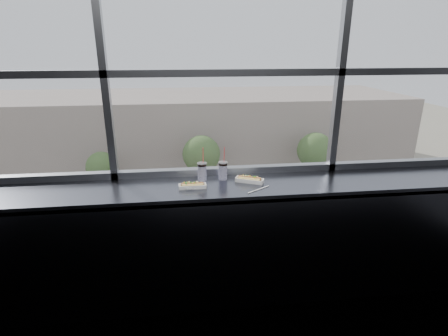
{
  "coord_description": "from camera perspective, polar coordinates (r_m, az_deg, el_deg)",
  "views": [
    {
      "loc": [
        -0.39,
        -1.5,
        2.21
      ],
      "look_at": [
        -0.06,
        1.23,
        1.25
      ],
      "focal_mm": 28.0,
      "sensor_mm": 36.0,
      "label": 1
    }
  ],
  "objects": [
    {
      "name": "car_far_a",
      "position": [
        30.78,
        -22.35,
        -5.55
      ],
      "size": [
        3.18,
        6.28,
        2.01
      ],
      "primitive_type": "imported",
      "rotation": [
        0.0,
        0.0,
        1.68
      ],
      "color": "black",
      "rests_on": "street_asphalt"
    },
    {
      "name": "far_building",
      "position": [
        42.03,
        -6.34,
        6.46
      ],
      "size": [
        50.0,
        14.0,
        8.0
      ],
      "primitive_type": "cube",
      "color": "gray",
      "rests_on": "plaza_ground"
    },
    {
      "name": "car_near_b",
      "position": [
        23.47,
        -23.11,
        -13.36
      ],
      "size": [
        3.31,
        6.86,
        2.22
      ],
      "primitive_type": "imported",
      "rotation": [
        0.0,
        0.0,
        1.49
      ],
      "color": "black",
      "rests_on": "street_asphalt"
    },
    {
      "name": "car_near_e",
      "position": [
        26.0,
        24.5,
        -10.3
      ],
      "size": [
        2.77,
        6.57,
        2.18
      ],
      "primitive_type": "imported",
      "rotation": [
        0.0,
        0.0,
        1.56
      ],
      "color": "navy",
      "rests_on": "street_asphalt"
    },
    {
      "name": "wall_back_lower",
      "position": [
        3.45,
        0.4,
        -9.48
      ],
      "size": [
        6.0,
        0.0,
        6.0
      ],
      "primitive_type": "plane",
      "rotation": [
        1.57,
        0.0,
        0.0
      ],
      "color": "black",
      "rests_on": "ground"
    },
    {
      "name": "car_near_d",
      "position": [
        24.06,
        15.01,
        -11.61
      ],
      "size": [
        2.97,
        6.58,
        2.16
      ],
      "primitive_type": "imported",
      "rotation": [
        0.0,
        0.0,
        1.61
      ],
      "color": "beige",
      "rests_on": "street_asphalt"
    },
    {
      "name": "counter_fascia",
      "position": [
        3.0,
        1.74,
        -14.3
      ],
      "size": [
        6.0,
        0.04,
        1.04
      ],
      "primitive_type": "cube",
      "color": "slate",
      "rests_on": "ground"
    },
    {
      "name": "tree_center",
      "position": [
        32.46,
        -3.71,
        2.23
      ],
      "size": [
        3.53,
        3.53,
        5.52
      ],
      "color": "#47382B",
      "rests_on": "far_sidewalk"
    },
    {
      "name": "car_far_c",
      "position": [
        32.1,
        16.6,
        -3.56
      ],
      "size": [
        2.94,
        6.96,
        2.31
      ],
      "primitive_type": "imported",
      "rotation": [
        0.0,
        0.0,
        1.56
      ],
      "color": "white",
      "rests_on": "street_asphalt"
    },
    {
      "name": "car_far_b",
      "position": [
        29.57,
        -4.35,
        -4.78
      ],
      "size": [
        3.66,
        7.15,
        2.29
      ],
      "primitive_type": "imported",
      "rotation": [
        0.0,
        0.0,
        1.69
      ],
      "color": "#AD061C",
      "rests_on": "street_asphalt"
    },
    {
      "name": "tree_left",
      "position": [
        33.49,
        -19.38,
        0.2
      ],
      "size": [
        2.75,
        2.75,
        4.29
      ],
      "color": "#47382B",
      "rests_on": "far_sidewalk"
    },
    {
      "name": "soda_cup_right",
      "position": [
        3.06,
        -0.18,
        -0.28
      ],
      "size": [
        0.08,
        0.08,
        0.3
      ],
      "color": "white",
      "rests_on": "counter"
    },
    {
      "name": "plaza_ground",
      "position": [
        48.34,
        -6.28,
        3.26
      ],
      "size": [
        120.0,
        120.0,
        0.0
      ],
      "primitive_type": "plane",
      "color": "gray",
      "rests_on": "ground"
    },
    {
      "name": "pedestrian_d",
      "position": [
        33.45,
        6.59,
        -2.38
      ],
      "size": [
        0.82,
        0.61,
        1.84
      ],
      "primitive_type": "imported",
      "color": "#66605B",
      "rests_on": "far_sidewalk"
    },
    {
      "name": "window_mullions",
      "position": [
        3.03,
        0.48,
        20.96
      ],
      "size": [
        6.0,
        0.08,
        2.4
      ],
      "primitive_type": null,
      "color": "gray",
      "rests_on": "ground"
    },
    {
      "name": "far_sidewalk",
      "position": [
        33.69,
        -5.79,
        -3.92
      ],
      "size": [
        80.0,
        6.0,
        0.04
      ],
      "primitive_type": "cube",
      "color": "gray",
      "rests_on": "plaza_ground"
    },
    {
      "name": "hotdog_tray_right",
      "position": [
        3.02,
        4.18,
        -1.89
      ],
      "size": [
        0.25,
        0.17,
        0.06
      ],
      "rotation": [
        0.0,
        0.0,
        -0.43
      ],
      "color": "white",
      "rests_on": "counter"
    },
    {
      "name": "car_near_c",
      "position": [
        22.55,
        -4.58,
        -13.36
      ],
      "size": [
        3.36,
        6.44,
        2.05
      ],
      "primitive_type": "imported",
      "rotation": [
        0.0,
        0.0,
        1.44
      ],
      "color": "maroon",
      "rests_on": "street_asphalt"
    },
    {
      "name": "wrapper",
      "position": [
        2.88,
        -5.6,
        -3.26
      ],
      "size": [
        0.09,
        0.07,
        0.02
      ],
      "primitive_type": "ellipsoid",
      "color": "silver",
      "rests_on": "counter"
    },
    {
      "name": "pedestrian_a",
      "position": [
        33.16,
        -19.36,
        -3.52
      ],
      "size": [
        0.85,
        0.64,
        1.92
      ],
      "primitive_type": "imported",
      "rotation": [
        0.0,
        0.0,
        3.14
      ],
      "color": "#66605B",
      "rests_on": "far_sidewalk"
    },
    {
      "name": "hotdog_tray_left",
      "position": [
        2.9,
        -5.16,
        -2.86
      ],
      "size": [
        0.23,
        0.07,
        0.06
      ],
      "rotation": [
        0.0,
        0.0,
        0.0
      ],
      "color": "white",
      "rests_on": "counter"
    },
    {
      "name": "loose_straw",
      "position": [
        2.87,
        5.67,
        -3.5
      ],
      "size": [
        0.2,
        0.14,
        0.01
      ],
      "primitive_type": "cylinder",
      "rotation": [
        0.0,
        1.57,
        0.57
      ],
      "color": "white",
      "rests_on": "counter"
    },
    {
      "name": "counter",
      "position": [
        2.98,
        1.11,
        -3.22
      ],
      "size": [
        6.0,
        0.55,
        0.06
      ],
      "primitive_type": "cube",
      "color": "slate",
      "rests_on": "ground"
    },
    {
      "name": "pedestrian_b",
      "position": [
        33.74,
        -4.29,
        -1.96
      ],
      "size": [
        0.89,
        0.67,
        2.01
      ],
      "primitive_type": "imported",
      "rotation": [
        0.0,
        0.0,
        3.14
      ],
      "color": "#66605B",
      "rests_on": "far_sidewalk"
    },
    {
      "name": "window_glass",
      "position": [
        3.05,
        0.43,
        20.95
      ],
      "size": [
        6.0,
        0.0,
        6.0
      ],
      "primitive_type": "plane",
      "rotation": [
        1.57,
        0.0,
        0.0
      ],
      "color": "silver",
      "rests_on": "ground"
    },
    {
      "name": "soda_cup_left",
      "position": [
        3.04,
        -3.6,
        -0.44
      ],
      "size": [
        0.08,
        0.08,
        0.3
      ],
      "color": "white",
      "rests_on": "counter"
    },
    {
      "name": "tree_right",
      "position": [
        34.81,
        14.65,
        2.75
      ],
      "size": [
        3.5,
        3.5,
        5.47
      ],
      "color": "#47382B",
      "rests_on": "far_sidewalk"
    },
    {
      "name": "street_asphalt",
      "position": [
        26.51,
        -5.32,
        -10.67
      ],
      "size": [
        80.0,
        10.0,
        0.06
      ],
      "primitive_type": "cube",
      "color": "black",
      "rests_on": "plaza_ground"
    }
  ]
}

